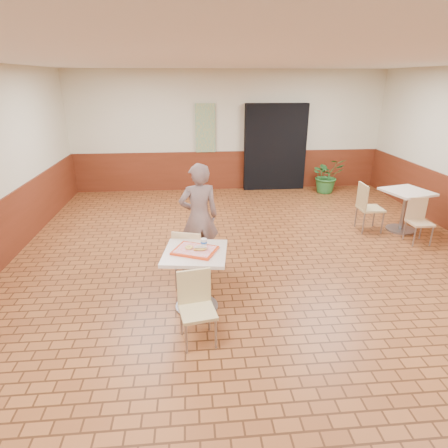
{
  "coord_description": "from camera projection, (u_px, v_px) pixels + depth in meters",
  "views": [
    {
      "loc": [
        -1.01,
        -4.72,
        2.77
      ],
      "look_at": [
        -0.58,
        -0.07,
        0.95
      ],
      "focal_mm": 30.0,
      "sensor_mm": 36.0,
      "label": 1
    }
  ],
  "objects": [
    {
      "name": "potted_plant",
      "position": [
        327.0,
        175.0,
        9.6
      ],
      "size": [
        0.91,
        0.82,
        0.9
      ],
      "primitive_type": "imported",
      "rotation": [
        0.0,
        0.0,
        0.16
      ],
      "color": "#2C702F",
      "rests_on": "ground"
    },
    {
      "name": "chair_second_front",
      "position": [
        418.0,
        218.0,
        6.67
      ],
      "size": [
        0.37,
        0.37,
        0.8
      ],
      "rotation": [
        0.0,
        0.0,
        0.0
      ],
      "color": "tan",
      "rests_on": "ground"
    },
    {
      "name": "chair_main_back",
      "position": [
        189.0,
        256.0,
        5.16
      ],
      "size": [
        0.5,
        0.5,
        0.87
      ],
      "rotation": [
        0.0,
        0.0,
        2.84
      ],
      "color": "#DBBB83",
      "rests_on": "ground"
    },
    {
      "name": "second_table",
      "position": [
        405.0,
        204.0,
        7.13
      ],
      "size": [
        0.76,
        0.76,
        0.8
      ],
      "rotation": [
        0.0,
        0.0,
        0.26
      ],
      "color": "beige",
      "rests_on": "ground"
    },
    {
      "name": "paper_cup",
      "position": [
        204.0,
        242.0,
        4.62
      ],
      "size": [
        0.08,
        0.08,
        0.1
      ],
      "rotation": [
        0.0,
        0.0,
        -0.13
      ],
      "color": "silver",
      "rests_on": "serving_tray"
    },
    {
      "name": "ring_donut",
      "position": [
        189.0,
        247.0,
        4.57
      ],
      "size": [
        0.13,
        0.13,
        0.03
      ],
      "primitive_type": "torus",
      "rotation": [
        0.0,
        0.0,
        -0.35
      ],
      "color": "#E9BB55",
      "rests_on": "serving_tray"
    },
    {
      "name": "chair_second_left",
      "position": [
        367.0,
        205.0,
        7.14
      ],
      "size": [
        0.44,
        0.44,
        0.93
      ],
      "rotation": [
        0.0,
        0.0,
        1.55
      ],
      "color": "tan",
      "rests_on": "ground"
    },
    {
      "name": "main_table",
      "position": [
        196.0,
        270.0,
        4.66
      ],
      "size": [
        0.76,
        0.76,
        0.8
      ],
      "rotation": [
        0.0,
        0.0,
        -0.14
      ],
      "color": "beige",
      "rests_on": "ground"
    },
    {
      "name": "long_john_donut",
      "position": [
        200.0,
        249.0,
        4.52
      ],
      "size": [
        0.17,
        0.08,
        0.05
      ],
      "rotation": [
        0.0,
        0.0,
        -0.03
      ],
      "color": "gold",
      "rests_on": "serving_tray"
    },
    {
      "name": "wainscot_band",
      "position": [
        264.0,
        250.0,
        5.29
      ],
      "size": [
        8.0,
        10.0,
        1.0
      ],
      "color": "#5A2211",
      "rests_on": "ground"
    },
    {
      "name": "customer",
      "position": [
        199.0,
        217.0,
        5.62
      ],
      "size": [
        0.67,
        0.5,
        1.65
      ],
      "primitive_type": "imported",
      "rotation": [
        0.0,
        0.0,
        3.34
      ],
      "color": "#745D5A",
      "rests_on": "ground"
    },
    {
      "name": "corridor_doorway",
      "position": [
        275.0,
        147.0,
        9.7
      ],
      "size": [
        1.6,
        0.22,
        2.2
      ],
      "primitive_type": "cube",
      "color": "black",
      "rests_on": "ground"
    },
    {
      "name": "serving_tray",
      "position": [
        195.0,
        250.0,
        4.56
      ],
      "size": [
        0.5,
        0.39,
        0.03
      ],
      "rotation": [
        0.0,
        0.0,
        -0.43
      ],
      "color": "red",
      "rests_on": "main_table"
    },
    {
      "name": "promo_poster",
      "position": [
        205.0,
        128.0,
        9.42
      ],
      "size": [
        0.5,
        0.03,
        1.2
      ],
      "primitive_type": "cube",
      "color": "gray",
      "rests_on": "wainscot_band"
    },
    {
      "name": "chair_main_front",
      "position": [
        196.0,
        303.0,
        4.12
      ],
      "size": [
        0.44,
        0.44,
        0.82
      ],
      "rotation": [
        0.0,
        0.0,
        0.18
      ],
      "color": "#CEB77C",
      "rests_on": "ground"
    },
    {
      "name": "room_shell",
      "position": [
        267.0,
        182.0,
        4.92
      ],
      "size": [
        8.01,
        10.01,
        3.01
      ],
      "color": "brown",
      "rests_on": "ground"
    }
  ]
}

